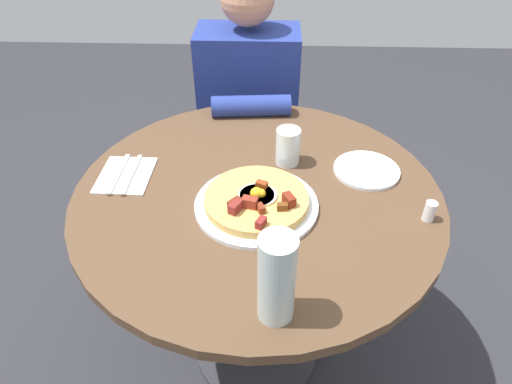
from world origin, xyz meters
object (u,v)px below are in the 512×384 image
Objects in this scene: bread_plate at (366,170)px; salt_shaker at (430,211)px; breakfast_pizza at (255,199)px; fork at (132,174)px; water_glass at (288,146)px; person_seated at (249,133)px; water_bottle at (277,279)px; pizza_plate at (255,205)px; dining_table at (257,238)px; knife at (119,173)px.

bread_plate is 0.23m from salt_shaker.
bread_plate is at bearing 28.26° from breakfast_pizza.
water_glass is at bearing -77.94° from fork.
bread_plate is (0.30, 0.16, -0.02)m from breakfast_pizza.
person_seated is at bearing -23.30° from fork.
salt_shaker is (0.37, 0.29, -0.07)m from water_bottle.
dining_table is at bearing 86.20° from pizza_plate.
water_bottle reaches higher than dining_table.
pizza_plate is at bearing 175.56° from salt_shaker.
fork is 0.59m from water_bottle.
pizza_plate is 1.55× the size of water_bottle.
person_seated reaches higher than bread_plate.
salt_shaker is (0.42, -0.10, 0.20)m from dining_table.
fork is 0.44m from water_glass.
salt_shaker is at bearing -13.50° from dining_table.
dining_table is 0.22m from breakfast_pizza.
bread_plate is 3.45× the size of salt_shaker.
water_bottle reaches higher than water_glass.
person_seated is 0.75m from knife.
fork is at bearing 160.76° from breakfast_pizza.
person_seated is 0.74m from fork.
breakfast_pizza is at bearing -64.89° from pizza_plate.
water_glass is (-0.22, 0.04, 0.05)m from bread_plate.
knife is (-0.68, -0.04, 0.00)m from bread_plate.
pizza_plate reaches higher than bread_plate.
person_seated is 0.80m from breakfast_pizza.
pizza_plate is 0.40m from knife.
knife is at bearing -170.08° from water_glass.
dining_table is 0.39m from fork.
fork reaches higher than dining_table.
pizza_plate reaches higher than knife.
knife is 0.47m from water_glass.
water_glass is at bearing 170.07° from bread_plate.
knife is (-0.38, 0.12, 0.00)m from pizza_plate.
water_bottle is 0.47m from salt_shaker.
water_glass is (0.14, -0.55, 0.29)m from person_seated.
knife is at bearing -117.19° from person_seated.
breakfast_pizza is 0.36m from fork.
dining_table is 4.84× the size of water_bottle.
salt_shaker is (0.76, -0.15, 0.02)m from fork.
bread_plate is 0.65m from fork.
water_bottle is (0.39, -0.44, 0.09)m from fork.
breakfast_pizza reaches higher than salt_shaker.
salt_shaker reaches higher than fork.
water_glass is 0.41m from salt_shaker.
water_bottle is at bearing -82.86° from dining_table.
water_glass is 0.52m from water_bottle.
bread_plate reaches higher than knife.
water_bottle reaches higher than pizza_plate.
bread_plate is 1.72× the size of water_glass.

